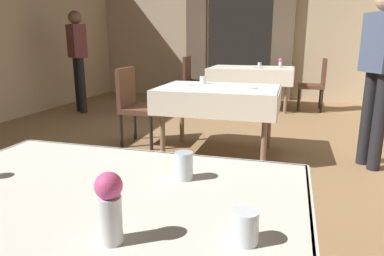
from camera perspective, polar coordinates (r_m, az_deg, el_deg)
name	(u,v)px	position (r m, az deg, el deg)	size (l,w,h in m)	color
ground	(181,153)	(4.00, -1.73, -4.07)	(10.08, 10.08, 0.00)	olive
wall_back	(240,27)	(7.89, 7.73, 15.96)	(6.40, 0.27, 3.00)	tan
dining_table_near	(99,220)	(1.28, -14.91, -14.17)	(1.39, 1.00, 0.75)	#7A604C
dining_table_mid	(219,96)	(3.87, 4.35, 5.23)	(1.30, 0.93, 0.75)	#7A604C
dining_table_far	(252,72)	(6.69, 9.64, 8.95)	(1.53, 1.05, 0.75)	#7A604C
chair_mid_left	(135,103)	(4.29, -9.18, 4.09)	(0.44, 0.44, 0.93)	black
chair_far_left	(193,78)	(6.97, 0.11, 8.12)	(0.44, 0.44, 0.93)	black
chair_far_right	(316,82)	(6.70, 19.50, 7.07)	(0.44, 0.44, 0.93)	black
flower_vase_near	(110,205)	(0.92, -13.21, -12.15)	(0.07, 0.07, 0.19)	silver
glass_near_c	(245,227)	(0.93, 8.62, -15.61)	(0.07, 0.07, 0.09)	silver
glass_near_d	(184,166)	(1.31, -1.33, -6.13)	(0.07, 0.07, 0.10)	silver
plate_mid_a	(248,87)	(3.82, 9.01, 6.53)	(0.21, 0.21, 0.01)	white
glass_mid_b	(203,80)	(4.15, 1.82, 7.80)	(0.08, 0.08, 0.09)	silver
plate_mid_c	(184,85)	(4.01, -1.32, 7.05)	(0.23, 0.23, 0.01)	white
flower_vase_far	(280,63)	(6.68, 14.16, 10.27)	(0.07, 0.07, 0.18)	silver
glass_far_b	(260,65)	(6.80, 10.92, 10.06)	(0.07, 0.07, 0.08)	silver
plate_far_c	(256,68)	(6.50, 10.41, 9.58)	(0.23, 0.23, 0.01)	white
person_waiter_by_doorway	(380,64)	(3.82, 28.24, 9.07)	(0.35, 0.42, 1.72)	black
person_diner_standing_aside	(78,53)	(6.45, -18.09, 11.47)	(0.42, 0.39, 1.72)	black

